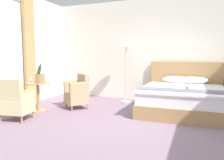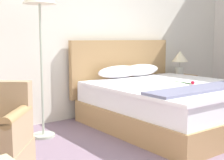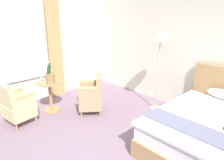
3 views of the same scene
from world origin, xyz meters
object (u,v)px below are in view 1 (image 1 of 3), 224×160
at_px(wine_glass_near_bucket, 36,78).
at_px(armchair_by_window, 78,92).
at_px(wine_glass_near_edge, 31,79).
at_px(bed, 182,98).
at_px(floor_lamp_brass, 126,48).
at_px(snack_plate, 31,82).
at_px(champagne_bucket, 40,77).
at_px(side_table_round, 38,95).
at_px(armchair_facing_bed, 15,101).

height_order(wine_glass_near_bucket, armchair_by_window, armchair_by_window).
height_order(wine_glass_near_edge, armchair_by_window, armchair_by_window).
relative_size(bed, floor_lamp_brass, 1.19).
height_order(floor_lamp_brass, wine_glass_near_edge, floor_lamp_brass).
height_order(bed, snack_plate, bed).
bearing_deg(armchair_by_window, champagne_bucket, -134.00).
relative_size(bed, wine_glass_near_bucket, 15.65).
bearing_deg(champagne_bucket, side_table_round, -179.68).
bearing_deg(wine_glass_near_edge, armchair_facing_bed, -75.95).
bearing_deg(floor_lamp_brass, snack_plate, -133.73).
height_order(floor_lamp_brass, champagne_bucket, floor_lamp_brass).
xyz_separation_m(side_table_round, armchair_facing_bed, (0.06, -0.77, 0.01)).
relative_size(champagne_bucket, wine_glass_near_bucket, 3.46).
relative_size(wine_glass_near_edge, armchair_facing_bed, 0.17).
xyz_separation_m(bed, armchair_facing_bed, (-3.18, -2.03, 0.08)).
bearing_deg(armchair_facing_bed, wine_glass_near_edge, 104.05).
height_order(wine_glass_near_bucket, snack_plate, wine_glass_near_bucket).
relative_size(bed, champagne_bucket, 4.52).
height_order(bed, wine_glass_near_edge, bed).
distance_m(side_table_round, armchair_by_window, 0.96).
bearing_deg(wine_glass_near_bucket, wine_glass_near_edge, -82.24).
height_order(wine_glass_near_bucket, wine_glass_near_edge, wine_glass_near_edge).
xyz_separation_m(wine_glass_near_bucket, snack_plate, (-0.01, -0.14, -0.09)).
bearing_deg(wine_glass_near_bucket, armchair_facing_bed, -77.38).
relative_size(bed, side_table_round, 3.11).
height_order(floor_lamp_brass, snack_plate, floor_lamp_brass).
height_order(bed, armchair_by_window, bed).
height_order(side_table_round, snack_plate, snack_plate).
bearing_deg(floor_lamp_brass, wine_glass_near_bucket, -135.71).
bearing_deg(side_table_round, armchair_by_window, 43.09).
relative_size(champagne_bucket, wine_glass_near_edge, 3.16).
bearing_deg(floor_lamp_brass, armchair_by_window, -128.94).
distance_m(side_table_round, wine_glass_near_edge, 0.43).
relative_size(side_table_round, wine_glass_near_edge, 4.59).
xyz_separation_m(floor_lamp_brass, snack_plate, (-1.78, -1.86, -0.86)).
distance_m(wine_glass_near_edge, armchair_facing_bed, 0.79).
xyz_separation_m(floor_lamp_brass, side_table_round, (-1.63, -1.81, -1.16)).
height_order(champagne_bucket, armchair_facing_bed, champagne_bucket).
bearing_deg(wine_glass_near_bucket, champagne_bucket, -22.95).
relative_size(floor_lamp_brass, wine_glass_near_bucket, 13.10).
xyz_separation_m(wine_glass_near_edge, snack_plate, (-0.04, 0.06, -0.10)).
relative_size(side_table_round, wine_glass_near_bucket, 5.03).
distance_m(side_table_round, snack_plate, 0.34).
distance_m(champagne_bucket, armchair_facing_bed, 0.88).
height_order(side_table_round, champagne_bucket, champagne_bucket).
height_order(snack_plate, armchair_by_window, armchair_by_window).
relative_size(wine_glass_near_edge, armchair_by_window, 0.17).
distance_m(armchair_by_window, armchair_facing_bed, 1.57).
bearing_deg(champagne_bucket, armchair_facing_bed, -90.66).
bearing_deg(champagne_bucket, snack_plate, -166.22).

